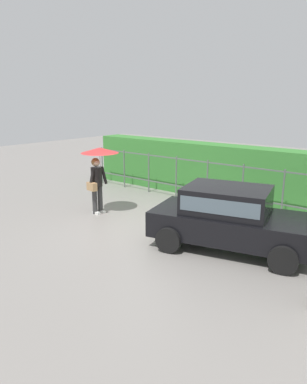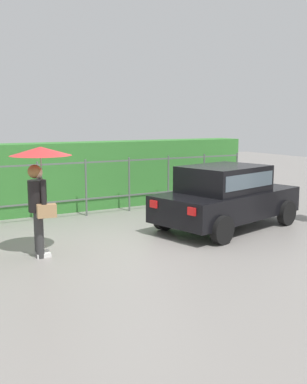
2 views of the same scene
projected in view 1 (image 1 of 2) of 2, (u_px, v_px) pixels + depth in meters
The scene contains 5 objects.
ground_plane at pixel (145, 230), 9.80m from camera, with size 40.00×40.00×0.00m, color gray.
car at pixel (230, 216), 8.43m from camera, with size 3.99×2.56×1.48m.
pedestrian at pixel (98, 164), 10.87m from camera, with size 1.13×1.13×2.04m.
fence_section at pixel (207, 180), 12.04m from camera, with size 10.20×0.05×1.50m.
hedge_row at pixel (222, 172), 12.76m from camera, with size 11.15×0.90×1.90m, color #387F33.
Camera 1 is at (6.02, -7.01, 3.44)m, focal length 33.92 mm.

